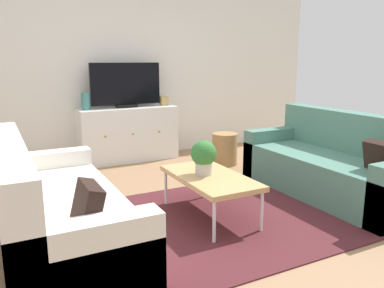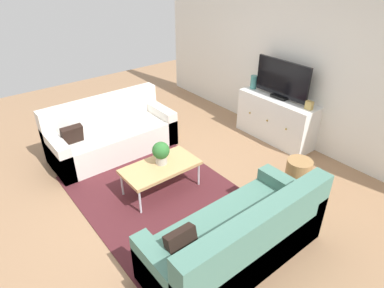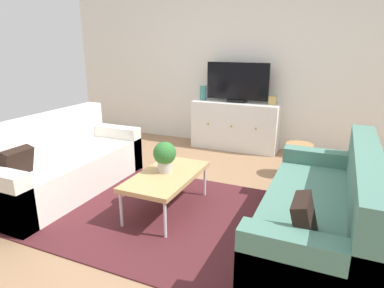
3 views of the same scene
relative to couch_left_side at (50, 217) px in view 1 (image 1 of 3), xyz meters
The scene contains 12 objects.
ground_plane 1.47m from the couch_left_side, ahead, with size 10.00×10.00×0.00m, color #997251.
wall_back 3.20m from the couch_left_side, 61.58° to the left, with size 6.40×0.12×2.70m, color silver.
area_rug 1.46m from the couch_left_side, ahead, with size 2.50×1.90×0.01m, color #4C1E23.
couch_left_side is the anchor object (origin of this frame).
couch_right_side 2.87m from the couch_left_side, ahead, with size 0.83×1.93×0.86m.
coffee_table 1.37m from the couch_left_side, ahead, with size 0.54×1.01×0.40m.
potted_plant 1.36m from the couch_left_side, ahead, with size 0.23×0.23×0.31m.
tv_console 2.75m from the couch_left_side, 59.82° to the left, with size 1.37×0.47×0.75m.
flat_screen_tv 2.87m from the couch_left_side, 60.03° to the left, with size 0.98×0.16×0.61m.
glass_vase 2.58m from the couch_left_side, 70.99° to the left, with size 0.11×0.11×0.23m, color teal.
mantel_clock 3.11m from the couch_left_side, 50.70° to the left, with size 0.11×0.07×0.13m, color tan.
wicker_basket 2.91m from the couch_left_side, 31.93° to the left, with size 0.34×0.34×0.43m, color #9E7547.
Camera 1 is at (-1.74, -2.93, 1.41)m, focal length 36.41 mm.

